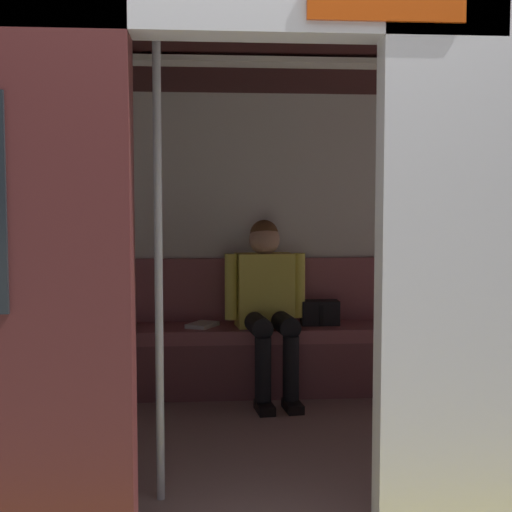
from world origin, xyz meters
name	(u,v)px	position (x,y,z in m)	size (l,w,h in m)	color
train_car	(231,175)	(0.05, -1.13, 1.45)	(6.40, 2.60, 2.20)	silver
bench_seat	(234,343)	(0.00, -2.09, 0.36)	(2.86, 0.44, 0.46)	#935156
person_seated	(267,296)	(-0.22, -2.04, 0.68)	(0.55, 0.70, 1.19)	#D8CC4C
handbag	(320,313)	(-0.60, -2.15, 0.55)	(0.26, 0.15, 0.17)	black
book	(202,325)	(0.21, -2.12, 0.48)	(0.15, 0.22, 0.03)	silver
grab_pole_door	(159,265)	(0.39, -0.45, 1.03)	(0.04, 0.04, 2.06)	silver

